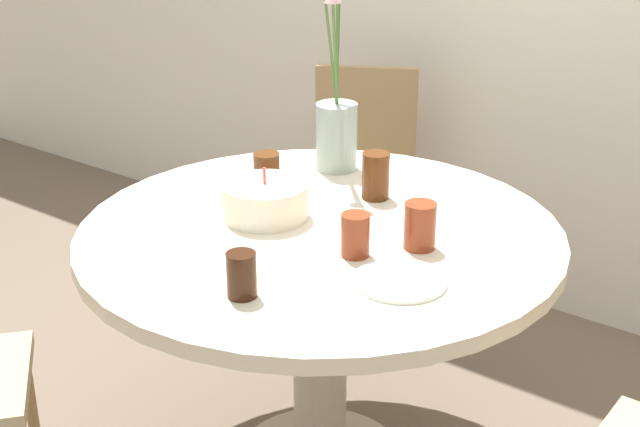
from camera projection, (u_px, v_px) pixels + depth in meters
The scene contains 10 objects.
dining_table at pixel (320, 280), 2.35m from camera, with size 1.25×1.25×0.76m.
chair_left_flank at pixel (362, 177), 3.34m from camera, with size 0.54×0.54×0.91m.
birthday_cake at pixel (265, 201), 2.34m from camera, with size 0.23×0.23×0.14m.
flower_vase at pixel (336, 110), 2.63m from camera, with size 0.18×0.27×0.63m.
side_plate at pixel (400, 281), 2.01m from camera, with size 0.21×0.21×0.01m.
drink_glass_0 at pixel (267, 173), 2.51m from camera, with size 0.07×0.07×0.11m.
drink_glass_1 at pixel (420, 226), 2.16m from camera, with size 0.08×0.08×0.12m.
drink_glass_2 at pixel (355, 235), 2.12m from camera, with size 0.07×0.07×0.11m.
drink_glass_3 at pixel (242, 275), 1.93m from camera, with size 0.07×0.07×0.10m.
drink_glass_4 at pixel (377, 176), 2.46m from camera, with size 0.08×0.08×0.13m.
Camera 1 is at (1.25, -1.68, 1.70)m, focal length 50.00 mm.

